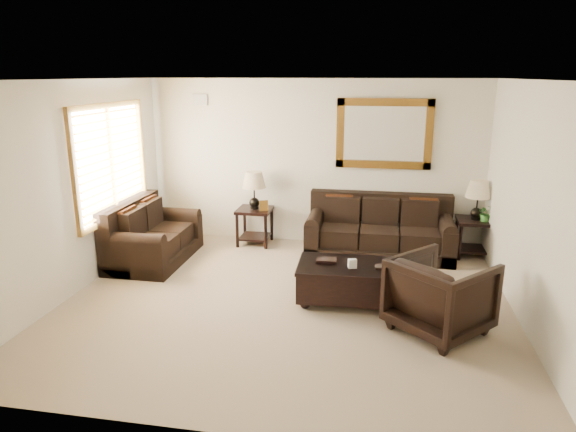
% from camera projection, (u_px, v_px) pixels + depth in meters
% --- Properties ---
extents(room, '(5.51, 5.01, 2.71)m').
position_uv_depth(room, '(286.00, 197.00, 6.07)').
color(room, gray).
rests_on(room, ground).
extents(window, '(0.07, 1.96, 1.66)m').
position_uv_depth(window, '(112.00, 162.00, 7.34)').
color(window, white).
rests_on(window, room).
extents(mirror, '(1.50, 0.06, 1.10)m').
position_uv_depth(mirror, '(384.00, 134.00, 8.09)').
color(mirror, '#4D270F').
rests_on(mirror, room).
extents(air_vent, '(0.25, 0.02, 0.18)m').
position_uv_depth(air_vent, '(200.00, 100.00, 8.49)').
color(air_vent, '#999999').
rests_on(air_vent, room).
extents(sofa, '(2.26, 0.97, 0.92)m').
position_uv_depth(sofa, '(379.00, 233.00, 8.10)').
color(sofa, black).
rests_on(sofa, room).
extents(loveseat, '(0.97, 1.63, 0.92)m').
position_uv_depth(loveseat, '(151.00, 239.00, 7.81)').
color(loveseat, black).
rests_on(loveseat, room).
extents(end_table_left, '(0.56, 0.56, 1.23)m').
position_uv_depth(end_table_left, '(254.00, 197.00, 8.45)').
color(end_table_left, black).
rests_on(end_table_left, room).
extents(end_table_right, '(0.55, 0.55, 1.21)m').
position_uv_depth(end_table_right, '(477.00, 208.00, 7.86)').
color(end_table_right, black).
rests_on(end_table_right, room).
extents(coffee_table, '(1.48, 0.84, 0.62)m').
position_uv_depth(coffee_table, '(357.00, 279.00, 6.35)').
color(coffee_table, black).
rests_on(coffee_table, room).
extents(armchair, '(1.25, 1.24, 0.94)m').
position_uv_depth(armchair, '(441.00, 292.00, 5.58)').
color(armchair, black).
rests_on(armchair, floor).
extents(potted_plant, '(0.30, 0.32, 0.21)m').
position_uv_depth(potted_plant, '(486.00, 215.00, 7.76)').
color(potted_plant, '#2B6121').
rests_on(potted_plant, end_table_right).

